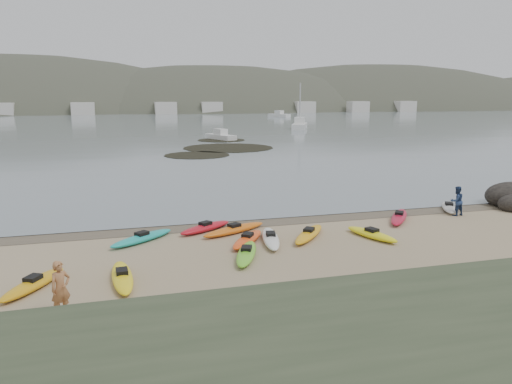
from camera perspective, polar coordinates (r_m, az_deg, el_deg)
name	(u,v)px	position (r m, az deg, el deg)	size (l,w,h in m)	color
ground	(256,220)	(26.04, 0.00, -3.24)	(600.00, 600.00, 0.00)	tan
wet_sand	(258,221)	(25.76, 0.18, -3.39)	(60.00, 60.00, 0.00)	brown
water	(125,105)	(324.42, -14.75, 9.58)	(1200.00, 1200.00, 0.00)	slate
kayaks	(264,237)	(22.37, 0.91, -5.20)	(22.99, 9.47, 0.34)	yellow
person_west	(61,288)	(15.99, -21.43, -10.23)	(0.61, 0.40, 1.68)	#B37647
person_east	(457,201)	(28.97, 21.96, -0.96)	(0.78, 0.61, 1.61)	navy
kelp_mats	(220,148)	(61.76, -4.11, 5.09)	(13.90, 23.69, 0.04)	black
moored_boats	(155,125)	(101.62, -11.46, 7.53)	(85.29, 76.03, 1.19)	silver
far_hills	(223,145)	(224.22, -3.79, 5.33)	(550.00, 135.00, 80.00)	#384235
far_town	(154,108)	(169.83, -11.57, 9.36)	(199.00, 5.00, 4.00)	beige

